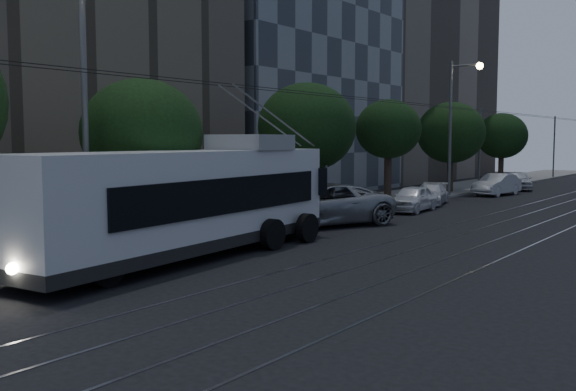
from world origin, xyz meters
The scene contains 18 objects.
ground centered at (0.00, 0.00, 0.00)m, with size 120.00×120.00×0.00m, color black.
sidewalk centered at (-7.50, 20.00, 0.07)m, with size 5.00×90.00×0.15m, color slate.
tram_rails centered at (2.50, 20.00, 0.01)m, with size 4.52×90.00×0.02m.
overhead_wires centered at (-4.97, 20.00, 3.47)m, with size 2.23×90.00×6.00m.
building_glass_mid centered at (-19.00, 22.00, 13.42)m, with size 14.40×18.40×26.80m.
trolleybus centered at (-3.43, -0.72, 1.81)m, with size 3.95×13.25×5.63m.
pickup_silver centered at (-4.30, 8.00, 0.92)m, with size 3.05×6.61×1.84m, color #999CA0.
car_white_a centered at (-3.50, 15.51, 0.69)m, with size 1.62×4.02×1.37m, color white.
car_white_b centered at (-4.30, 19.50, 0.61)m, with size 1.70×4.18×1.21m, color silver.
car_white_c centered at (-3.28, 27.87, 0.73)m, with size 1.54×4.42×1.46m, color silver.
car_white_d centered at (-3.59, 33.46, 0.71)m, with size 1.69×4.19×1.43m, color silver.
tree_1 centered at (-6.50, 0.00, 3.96)m, with size 4.30×4.30×5.92m.
tree_2 centered at (-6.50, 10.14, 4.33)m, with size 4.73×4.73×6.48m.
tree_3 centered at (-6.50, 18.40, 4.34)m, with size 3.82×3.82×6.10m.
tree_4 centered at (-6.50, 27.62, 4.23)m, with size 4.73×4.73×6.37m.
tree_5 centered at (-6.55, 38.48, 4.05)m, with size 4.18×4.18×5.95m.
streetlamp_near centered at (-5.39, -2.85, 5.91)m, with size 2.38×0.44×9.79m.
streetlamp_far centered at (-4.80, 24.36, 5.35)m, with size 2.16×0.44×8.77m.
Camera 1 is at (11.27, -15.13, 3.76)m, focal length 40.00 mm.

